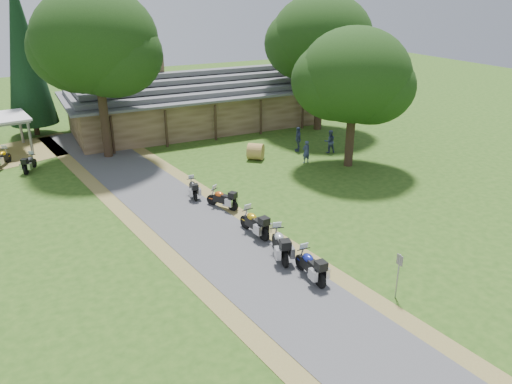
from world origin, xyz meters
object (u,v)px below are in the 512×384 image
motorcycle_row_a (310,264)px  motorcycle_row_c (254,222)px  lodge (195,99)px  hay_bale (256,152)px  motorcycle_row_d (222,198)px  motorcycle_carport_a (2,157)px  motorcycle_row_e (193,187)px  motorcycle_row_b (280,243)px  motorcycle_carport_b (29,162)px

motorcycle_row_a → motorcycle_row_c: (-0.32, 4.59, 0.02)m
lodge → hay_bale: 10.40m
motorcycle_row_d → motorcycle_carport_a: motorcycle_carport_a is taller
lodge → motorcycle_row_c: 21.11m
motorcycle_row_c → motorcycle_row_e: (-1.04, 5.87, -0.12)m
motorcycle_row_b → motorcycle_carport_b: size_ratio=1.21×
motorcycle_row_a → motorcycle_row_e: motorcycle_row_a is taller
motorcycle_carport_b → motorcycle_row_c: bearing=-123.3°
motorcycle_row_a → hay_bale: bearing=-17.4°
motorcycle_row_c → motorcycle_row_e: motorcycle_row_c is taller
motorcycle_row_a → motorcycle_row_b: motorcycle_row_b is taller
motorcycle_carport_a → hay_bale: size_ratio=1.65×
lodge → motorcycle_carport_b: bearing=-157.5°
motorcycle_row_b → motorcycle_carport_a: bearing=43.6°
motorcycle_row_a → motorcycle_row_c: motorcycle_row_c is taller
motorcycle_carport_a → motorcycle_carport_b: bearing=-110.4°
motorcycle_row_b → hay_bale: 13.86m
motorcycle_row_c → hay_bale: size_ratio=1.77×
lodge → hay_bale: (0.67, -10.21, -1.87)m
motorcycle_row_b → motorcycle_carport_b: 19.66m
motorcycle_row_e → hay_bale: size_ratio=1.46×
motorcycle_row_c → motorcycle_row_e: size_ratio=1.21×
motorcycle_row_b → motorcycle_row_e: size_ratio=1.26×
motorcycle_row_d → hay_bale: motorcycle_row_d is taller
motorcycle_carport_b → motorcycle_row_a: bearing=-129.0°
motorcycle_row_e → motorcycle_carport_b: size_ratio=0.96×
motorcycle_carport_b → hay_bale: motorcycle_carport_b is taller
motorcycle_carport_b → motorcycle_row_d: bearing=-116.2°
motorcycle_carport_a → motorcycle_row_e: bearing=-109.5°
motorcycle_row_c → motorcycle_row_e: bearing=1.4°
lodge → motorcycle_carport_b: lodge is taller
motorcycle_row_c → hay_bale: (5.22, 10.34, -0.12)m
motorcycle_row_a → motorcycle_row_e: size_ratio=1.17×
motorcycle_row_b → motorcycle_carport_a: motorcycle_row_b is taller
lodge → motorcycle_row_e: lodge is taller
motorcycle_row_e → motorcycle_row_d: bearing=-149.4°
motorcycle_row_d → motorcycle_carport_b: motorcycle_row_d is taller
motorcycle_row_d → motorcycle_row_b: bearing=150.5°
hay_bale → motorcycle_row_d: bearing=-128.8°
lodge → motorcycle_row_c: bearing=-102.5°
motorcycle_carport_a → motorcycle_row_a: bearing=-124.0°
lodge → motorcycle_row_c: lodge is taller
motorcycle_row_e → motorcycle_row_b: bearing=-163.5°
motorcycle_row_a → motorcycle_row_c: 4.60m
lodge → motorcycle_row_d: 17.64m
motorcycle_row_c → motorcycle_carport_b: motorcycle_row_c is taller
motorcycle_row_e → motorcycle_carport_b: (-8.14, 8.97, 0.02)m
motorcycle_row_d → hay_bale: size_ratio=1.56×
motorcycle_row_b → motorcycle_row_c: bearing=15.1°
motorcycle_row_b → motorcycle_row_d: 6.16m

